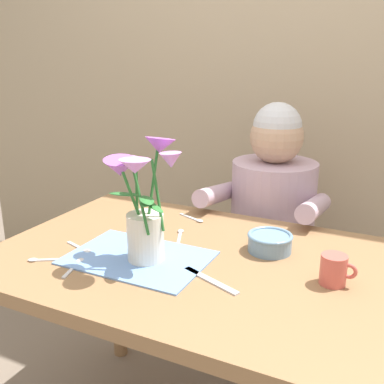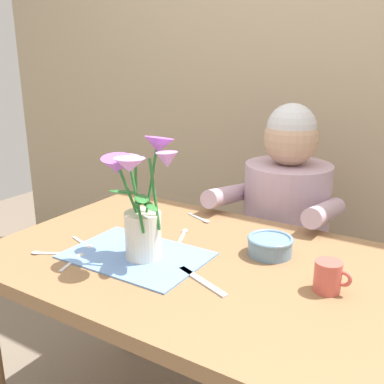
{
  "view_description": "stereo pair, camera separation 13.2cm",
  "coord_description": "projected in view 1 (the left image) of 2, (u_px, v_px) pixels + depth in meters",
  "views": [
    {
      "loc": [
        0.52,
        -1.08,
        1.31
      ],
      "look_at": [
        -0.03,
        0.05,
        0.92
      ],
      "focal_mm": 41.87,
      "sensor_mm": 36.0,
      "label": 1
    },
    {
      "loc": [
        0.63,
        -1.02,
        1.31
      ],
      "look_at": [
        -0.03,
        0.05,
        0.92
      ],
      "focal_mm": 41.87,
      "sensor_mm": 36.0,
      "label": 2
    }
  ],
  "objects": [
    {
      "name": "wood_panel_backdrop",
      "position": [
        294.0,
        68.0,
        2.07
      ],
      "size": [
        4.0,
        0.1,
        2.5
      ],
      "primitive_type": "cube",
      "color": "tan",
      "rests_on": "ground_plane"
    },
    {
      "name": "dining_table",
      "position": [
        195.0,
        286.0,
        1.34
      ],
      "size": [
        1.2,
        0.8,
        0.74
      ],
      "color": "olive",
      "rests_on": "ground_plane"
    },
    {
      "name": "seated_person",
      "position": [
        271.0,
        241.0,
        1.87
      ],
      "size": [
        0.45,
        0.47,
        1.14
      ],
      "rotation": [
        0.0,
        0.0,
        -0.0
      ],
      "color": "#4C4C56",
      "rests_on": "ground_plane"
    },
    {
      "name": "striped_placemat",
      "position": [
        138.0,
        258.0,
        1.3
      ],
      "size": [
        0.4,
        0.28,
        0.0
      ],
      "primitive_type": "cube",
      "color": "#6B93D1",
      "rests_on": "dining_table"
    },
    {
      "name": "flower_vase",
      "position": [
        143.0,
        204.0,
        1.24
      ],
      "size": [
        0.23,
        0.23,
        0.35
      ],
      "color": "silver",
      "rests_on": "dining_table"
    },
    {
      "name": "ceramic_bowl",
      "position": [
        270.0,
        242.0,
        1.34
      ],
      "size": [
        0.14,
        0.14,
        0.06
      ],
      "color": "#6689A8",
      "rests_on": "dining_table"
    },
    {
      "name": "dinner_knife",
      "position": [
        210.0,
        280.0,
        1.17
      ],
      "size": [
        0.18,
        0.09,
        0.0
      ],
      "primitive_type": "cube",
      "rotation": [
        0.0,
        0.0,
        -0.38
      ],
      "color": "silver",
      "rests_on": "dining_table"
    },
    {
      "name": "ceramic_mug",
      "position": [
        334.0,
        270.0,
        1.15
      ],
      "size": [
        0.09,
        0.07,
        0.08
      ],
      "color": "#CC564C",
      "rests_on": "dining_table"
    },
    {
      "name": "spoon_0",
      "position": [
        195.0,
        219.0,
        1.6
      ],
      "size": [
        0.12,
        0.06,
        0.01
      ],
      "color": "silver",
      "rests_on": "dining_table"
    },
    {
      "name": "spoon_1",
      "position": [
        42.0,
        260.0,
        1.29
      ],
      "size": [
        0.11,
        0.07,
        0.01
      ],
      "color": "silver",
      "rests_on": "dining_table"
    },
    {
      "name": "spoon_2",
      "position": [
        82.0,
        249.0,
        1.36
      ],
      "size": [
        0.12,
        0.05,
        0.01
      ],
      "color": "silver",
      "rests_on": "dining_table"
    },
    {
      "name": "spoon_3",
      "position": [
        180.0,
        234.0,
        1.47
      ],
      "size": [
        0.06,
        0.12,
        0.01
      ],
      "color": "silver",
      "rests_on": "dining_table"
    },
    {
      "name": "spoon_4",
      "position": [
        76.0,
        264.0,
        1.26
      ],
      "size": [
        0.04,
        0.12,
        0.01
      ],
      "color": "silver",
      "rests_on": "dining_table"
    }
  ]
}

